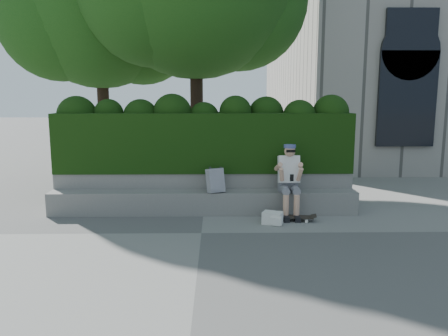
{
  "coord_description": "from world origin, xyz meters",
  "views": [
    {
      "loc": [
        0.26,
        -7.1,
        2.3
      ],
      "look_at": [
        0.4,
        1.0,
        0.95
      ],
      "focal_mm": 35.0,
      "sensor_mm": 36.0,
      "label": 1
    }
  ],
  "objects_px": {
    "backpack_plaid": "(215,181)",
    "backpack_ground": "(272,218)",
    "person": "(289,177)",
    "skateboard": "(290,217)"
  },
  "relations": [
    {
      "from": "backpack_plaid",
      "to": "backpack_ground",
      "type": "xyz_separation_m",
      "value": [
        1.03,
        -0.63,
        -0.57
      ]
    },
    {
      "from": "backpack_ground",
      "to": "backpack_plaid",
      "type": "bearing_deg",
      "value": 171.37
    },
    {
      "from": "person",
      "to": "skateboard",
      "type": "bearing_deg",
      "value": -93.51
    },
    {
      "from": "backpack_plaid",
      "to": "backpack_ground",
      "type": "distance_m",
      "value": 1.34
    },
    {
      "from": "person",
      "to": "backpack_plaid",
      "type": "relative_size",
      "value": 2.99
    },
    {
      "from": "backpack_ground",
      "to": "skateboard",
      "type": "bearing_deg",
      "value": 51.85
    },
    {
      "from": "person",
      "to": "backpack_ground",
      "type": "distance_m",
      "value": 0.92
    },
    {
      "from": "skateboard",
      "to": "backpack_plaid",
      "type": "height_order",
      "value": "backpack_plaid"
    },
    {
      "from": "backpack_plaid",
      "to": "skateboard",
      "type": "bearing_deg",
      "value": -43.56
    },
    {
      "from": "person",
      "to": "backpack_ground",
      "type": "bearing_deg",
      "value": -124.53
    }
  ]
}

